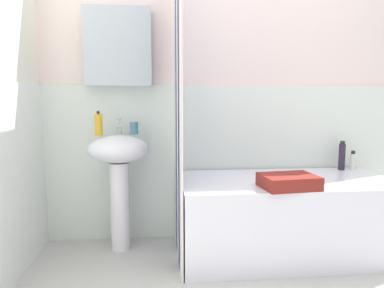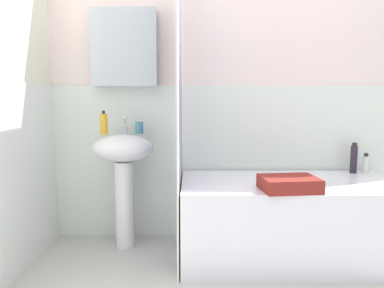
{
  "view_description": "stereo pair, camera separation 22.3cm",
  "coord_description": "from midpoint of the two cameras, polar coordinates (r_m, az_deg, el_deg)",
  "views": [
    {
      "loc": [
        -0.68,
        -1.51,
        1.09
      ],
      "look_at": [
        -0.46,
        0.8,
        0.8
      ],
      "focal_mm": 33.31,
      "sensor_mm": 36.0,
      "label": 1
    },
    {
      "loc": [
        -0.46,
        -1.53,
        1.09
      ],
      "look_at": [
        -0.46,
        0.8,
        0.8
      ],
      "focal_mm": 33.31,
      "sensor_mm": 36.0,
      "label": 2
    }
  ],
  "objects": [
    {
      "name": "wall_back_tiled",
      "position": [
        2.83,
        4.92,
        8.05
      ],
      "size": [
        3.6,
        0.18,
        2.4
      ],
      "color": "white",
      "rests_on": "ground_plane"
    },
    {
      "name": "sink",
      "position": [
        2.62,
        -14.02,
        -3.51
      ],
      "size": [
        0.44,
        0.34,
        0.84
      ],
      "color": "white",
      "rests_on": "ground_plane"
    },
    {
      "name": "faucet",
      "position": [
        2.67,
        -13.95,
        2.86
      ],
      "size": [
        0.03,
        0.12,
        0.12
      ],
      "color": "silver",
      "rests_on": "sink"
    },
    {
      "name": "soap_dispenser",
      "position": [
        2.59,
        -17.15,
        3.0
      ],
      "size": [
        0.05,
        0.05,
        0.17
      ],
      "color": "gold",
      "rests_on": "sink"
    },
    {
      "name": "toothbrush_cup",
      "position": [
        2.65,
        -11.64,
        2.51
      ],
      "size": [
        0.06,
        0.06,
        0.09
      ],
      "primitive_type": "cylinder",
      "color": "teal",
      "rests_on": "sink"
    },
    {
      "name": "bathtub",
      "position": [
        2.63,
        12.28,
        -11.25
      ],
      "size": [
        1.48,
        0.73,
        0.54
      ],
      "primitive_type": "cube",
      "color": "white",
      "rests_on": "ground_plane"
    },
    {
      "name": "shower_curtain",
      "position": [
        2.38,
        -4.93,
        4.87
      ],
      "size": [
        0.01,
        0.73,
        2.0
      ],
      "color": "white",
      "rests_on": "ground_plane"
    },
    {
      "name": "body_wash_bottle",
      "position": [
        3.04,
        22.46,
        -2.54
      ],
      "size": [
        0.04,
        0.04,
        0.15
      ],
      "color": "white",
      "rests_on": "bathtub"
    },
    {
      "name": "conditioner_bottle",
      "position": [
        2.99,
        20.94,
        -1.85
      ],
      "size": [
        0.05,
        0.05,
        0.23
      ],
      "color": "#2E2334",
      "rests_on": "bathtub"
    },
    {
      "name": "towel_folded",
      "position": [
        2.3,
        12.54,
        -5.91
      ],
      "size": [
        0.36,
        0.29,
        0.08
      ],
      "primitive_type": "cube",
      "rotation": [
        0.0,
        0.0,
        0.11
      ],
      "color": "maroon",
      "rests_on": "bathtub"
    }
  ]
}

